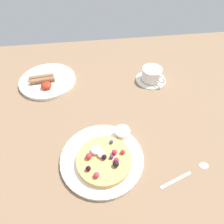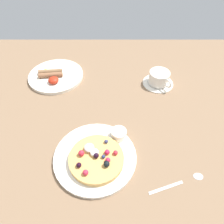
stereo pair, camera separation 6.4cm
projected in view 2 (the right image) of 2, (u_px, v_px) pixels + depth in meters
The scene contains 9 objects.
ground_plane at pixel (100, 121), 76.37cm from camera, with size 156.11×112.17×3.00cm, color #7C6046.
pancake_plate at pixel (95, 157), 63.91cm from camera, with size 25.13×25.13×1.26cm, color white.
pancake_with_berries at pixel (97, 158), 61.65cm from camera, with size 16.29×16.29×3.62cm.
syrup_ramekin at pixel (119, 134), 67.16cm from camera, with size 4.93×4.93×2.93cm.
breakfast_plate at pixel (56, 76), 90.77cm from camera, with size 23.30×23.30×1.34cm, color white.
fried_breakfast at pixel (50, 75), 88.67cm from camera, with size 11.42×11.78×2.55cm.
coffee_saucer at pixel (158, 83), 87.94cm from camera, with size 12.63×12.63×0.80cm, color white.
coffee_cup at pixel (159, 77), 85.65cm from camera, with size 8.30×10.13×5.03cm.
teaspoon at pixel (186, 181), 59.25cm from camera, with size 16.35×6.44×0.60cm.
Camera 2 is at (4.60, -49.13, 57.06)cm, focal length 33.63 mm.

